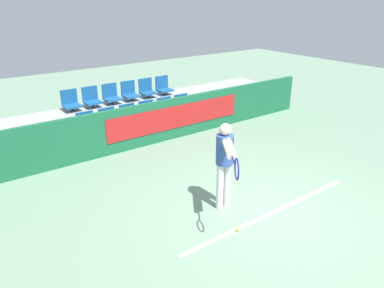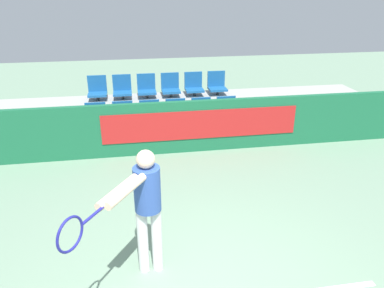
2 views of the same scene
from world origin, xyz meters
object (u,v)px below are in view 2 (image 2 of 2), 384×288
stadium_chair_0 (96,118)px  stadium_chair_1 (123,117)px  stadium_chair_8 (147,88)px  stadium_chair_5 (227,111)px  stadium_chair_7 (122,89)px  stadium_chair_10 (194,86)px  stadium_chair_9 (170,87)px  stadium_chair_2 (150,115)px  stadium_chair_6 (97,90)px  stadium_chair_11 (217,85)px  stadium_chair_4 (202,113)px  tennis_player (144,203)px  stadium_chair_3 (176,114)px

stadium_chair_0 → stadium_chair_1: (0.59, 0.00, 0.00)m
stadium_chair_0 → stadium_chair_8: stadium_chair_8 is taller
stadium_chair_0 → stadium_chair_5: size_ratio=1.00×
stadium_chair_7 → stadium_chair_10: (1.76, 0.00, 0.00)m
stadium_chair_7 → stadium_chair_9: (1.18, 0.00, 0.00)m
stadium_chair_9 → stadium_chair_2: bearing=-119.2°
stadium_chair_6 → stadium_chair_10: same height
stadium_chair_6 → stadium_chair_11: (2.94, 0.00, 0.00)m
stadium_chair_8 → stadium_chair_9: (0.59, 0.00, 0.00)m
stadium_chair_4 → tennis_player: (-1.50, -4.28, 0.41)m
stadium_chair_7 → stadium_chair_9: 1.18m
stadium_chair_2 → stadium_chair_1: bearing=180.0°
stadium_chair_4 → stadium_chair_6: stadium_chair_6 is taller
stadium_chair_7 → stadium_chair_3: bearing=-41.8°
stadium_chair_7 → stadium_chair_10: same height
stadium_chair_3 → tennis_player: tennis_player is taller
stadium_chair_3 → tennis_player: bearing=-102.0°
stadium_chair_0 → stadium_chair_3: (1.76, 0.00, 0.00)m
stadium_chair_1 → stadium_chair_2: same height
stadium_chair_1 → stadium_chair_4: (1.76, 0.00, 0.00)m
tennis_player → stadium_chair_11: bearing=102.0°
stadium_chair_0 → stadium_chair_5: bearing=0.0°
stadium_chair_2 → tennis_player: size_ratio=0.35×
tennis_player → stadium_chair_4: bearing=104.1°
stadium_chair_0 → stadium_chair_1: size_ratio=1.00×
stadium_chair_2 → stadium_chair_3: (0.59, 0.00, 0.00)m
stadium_chair_0 → stadium_chair_10: (2.35, 1.05, 0.36)m
stadium_chair_6 → stadium_chair_9: 1.76m
stadium_chair_0 → stadium_chair_10: stadium_chair_10 is taller
stadium_chair_0 → stadium_chair_6: (0.00, 1.05, 0.36)m
stadium_chair_2 → tennis_player: tennis_player is taller
stadium_chair_1 → stadium_chair_11: stadium_chair_11 is taller
stadium_chair_7 → stadium_chair_11: size_ratio=1.00×
stadium_chair_11 → stadium_chair_7: bearing=180.0°
stadium_chair_8 → stadium_chair_11: same height
stadium_chair_10 → stadium_chair_11: same height
stadium_chair_0 → stadium_chair_6: bearing=90.0°
stadium_chair_7 → stadium_chair_11: bearing=0.0°
stadium_chair_0 → stadium_chair_1: bearing=0.0°
stadium_chair_10 → stadium_chair_2: bearing=-138.2°
stadium_chair_2 → stadium_chair_0: bearing=180.0°
stadium_chair_9 → stadium_chair_10: size_ratio=1.00×
stadium_chair_2 → stadium_chair_8: bearing=90.0°
stadium_chair_11 → stadium_chair_4: bearing=-119.2°
stadium_chair_2 → stadium_chair_10: stadium_chair_10 is taller
stadium_chair_3 → stadium_chair_7: 1.62m
stadium_chair_11 → stadium_chair_10: bearing=180.0°
stadium_chair_9 → tennis_player: 5.41m
stadium_chair_8 → stadium_chair_4: bearing=-41.8°
stadium_chair_0 → stadium_chair_6: stadium_chair_6 is taller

